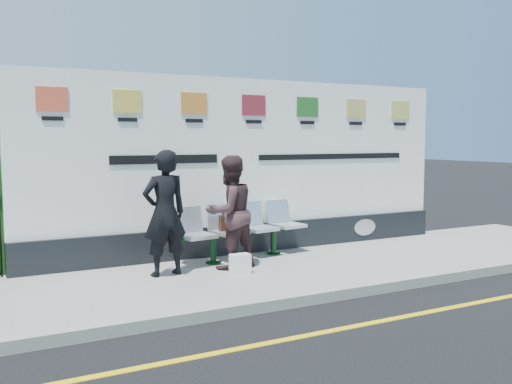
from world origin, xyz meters
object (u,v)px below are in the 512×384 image
at_px(billboard, 252,178).
at_px(woman_right, 230,212).
at_px(woman_left, 165,213).
at_px(bench, 245,244).

xyz_separation_m(billboard, woman_right, (-0.92, -1.03, -0.44)).
height_order(woman_left, woman_right, woman_left).
height_order(bench, woman_right, woman_right).
height_order(bench, woman_left, woman_left).
distance_m(woman_left, woman_right, 1.03).
relative_size(woman_left, woman_right, 1.05).
height_order(billboard, bench, billboard).
bearing_deg(bench, woman_left, -170.79).
relative_size(billboard, woman_right, 4.62).
xyz_separation_m(bench, woman_right, (-0.51, -0.51, 0.61)).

